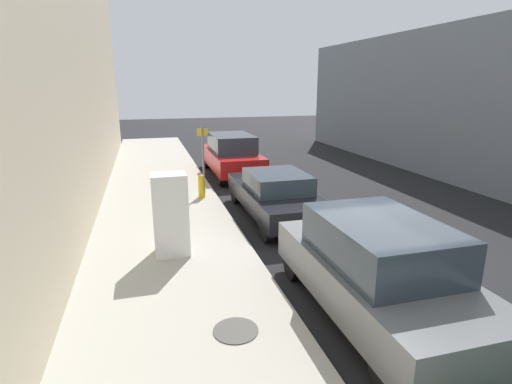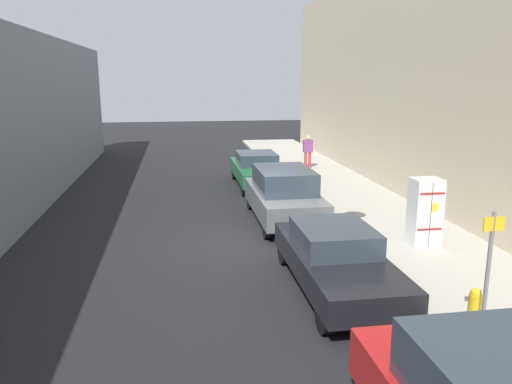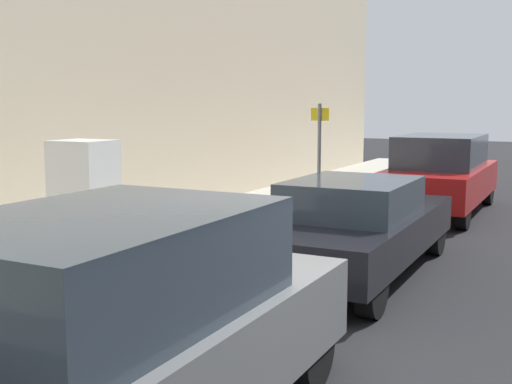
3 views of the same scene
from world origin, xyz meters
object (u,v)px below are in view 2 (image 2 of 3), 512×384
(fire_hydrant, at_px, (474,308))
(discarded_refrigerator, at_px, (425,213))
(parked_sedan_dark, at_px, (336,258))
(parked_suv_gray, at_px, (284,195))
(parked_sedan_green, at_px, (257,169))
(street_sign_post, at_px, (488,271))
(pedestrian_walking_far, at_px, (308,149))

(fire_hydrant, bearing_deg, discarded_refrigerator, -106.24)
(parked_sedan_dark, bearing_deg, parked_suv_gray, -90.00)
(parked_sedan_green, bearing_deg, parked_sedan_dark, 90.00)
(discarded_refrigerator, xyz_separation_m, fire_hydrant, (1.28, 4.40, -0.51))
(street_sign_post, bearing_deg, fire_hydrant, -107.77)
(street_sign_post, bearing_deg, parked_sedan_green, -83.02)
(discarded_refrigerator, height_order, pedestrian_walking_far, discarded_refrigerator)
(street_sign_post, xyz_separation_m, parked_suv_gray, (1.66, -8.15, -0.56))
(discarded_refrigerator, xyz_separation_m, parked_suv_gray, (3.10, -3.26, -0.17))
(parked_sedan_green, height_order, parked_suv_gray, parked_suv_gray)
(parked_suv_gray, bearing_deg, pedestrian_walking_far, -109.43)
(street_sign_post, relative_size, parked_sedan_dark, 0.49)
(parked_sedan_green, distance_m, parked_suv_gray, 5.43)
(street_sign_post, xyz_separation_m, parked_sedan_green, (1.66, -13.58, -0.69))
(discarded_refrigerator, distance_m, parked_suv_gray, 4.50)
(fire_hydrant, distance_m, parked_sedan_green, 13.22)
(street_sign_post, xyz_separation_m, parked_sedan_dark, (1.66, -2.79, -0.71))
(parked_suv_gray, height_order, parked_sedan_dark, parked_suv_gray)
(pedestrian_walking_far, bearing_deg, discarded_refrigerator, 63.24)
(pedestrian_walking_far, bearing_deg, parked_suv_gray, 43.52)
(pedestrian_walking_far, bearing_deg, parked_sedan_green, 19.31)
(parked_suv_gray, bearing_deg, fire_hydrant, 103.35)
(discarded_refrigerator, relative_size, fire_hydrant, 2.33)
(pedestrian_walking_far, bearing_deg, parked_sedan_dark, 50.68)
(street_sign_post, relative_size, parked_sedan_green, 0.50)
(discarded_refrigerator, distance_m, street_sign_post, 5.11)
(pedestrian_walking_far, relative_size, parked_sedan_green, 0.35)
(fire_hydrant, xyz_separation_m, parked_sedan_dark, (1.82, -2.30, 0.19))
(discarded_refrigerator, relative_size, parked_suv_gray, 0.41)
(fire_hydrant, distance_m, parked_suv_gray, 7.88)
(street_sign_post, relative_size, fire_hydrant, 2.95)
(discarded_refrigerator, bearing_deg, pedestrian_walking_far, -89.71)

